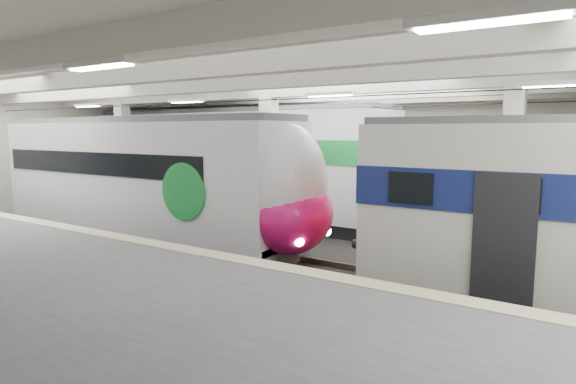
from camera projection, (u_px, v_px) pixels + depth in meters
The scene contains 3 objects.
station_hall at pixel (257, 156), 11.65m from camera, with size 36.00×24.00×5.75m.
modern_emu at pixel (166, 183), 16.00m from camera, with size 13.28×2.74×4.31m.
far_train at pixel (230, 161), 21.53m from camera, with size 15.24×3.65×4.79m.
Camera 1 is at (7.01, -11.10, 3.86)m, focal length 30.00 mm.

